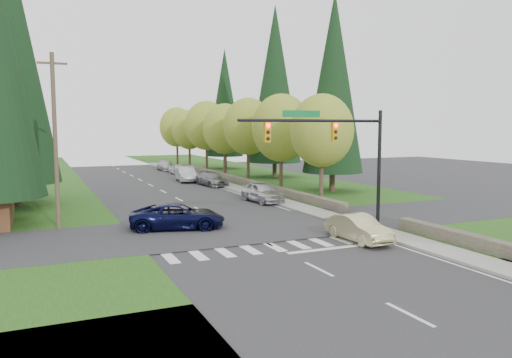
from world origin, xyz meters
TOP-DOWN VIEW (x-y plane):
  - ground at (0.00, 0.00)m, footprint 120.00×120.00m
  - grass_east at (13.00, 20.00)m, footprint 14.00×110.00m
  - grass_west at (-13.00, 20.00)m, footprint 14.00×110.00m
  - cross_street at (0.00, 8.00)m, footprint 120.00×8.00m
  - sidewalk_east at (6.90, 22.00)m, footprint 1.80×80.00m
  - curb_east at (6.05, 22.00)m, footprint 0.20×80.00m
  - stone_wall_south at (8.60, -3.00)m, footprint 0.70×14.00m
  - stone_wall_north at (8.60, 30.00)m, footprint 0.70×40.00m
  - traffic_signal at (4.37, 4.50)m, footprint 8.70×0.37m
  - utility_pole at (-9.50, 12.00)m, footprint 1.60×0.24m
  - decid_tree_0 at (9.20, 14.00)m, footprint 4.80×4.80m
  - decid_tree_1 at (9.30, 21.00)m, footprint 5.20×5.20m
  - decid_tree_2 at (9.10, 28.00)m, footprint 5.00×5.00m
  - decid_tree_3 at (9.20, 35.00)m, footprint 5.00×5.00m
  - decid_tree_4 at (9.30, 42.00)m, footprint 5.40×5.40m
  - decid_tree_5 at (9.10, 49.00)m, footprint 4.80×4.80m
  - decid_tree_6 at (9.20, 56.00)m, footprint 5.20×5.20m
  - conifer_w_c at (-12.00, 22.00)m, footprint 6.46×6.46m
  - conifer_e_a at (14.00, 20.00)m, footprint 5.44×5.44m
  - conifer_e_b at (15.00, 34.00)m, footprint 6.12×6.12m
  - conifer_e_c at (14.00, 48.00)m, footprint 5.10×5.10m
  - sedan_champagne at (4.50, 2.58)m, footprint 1.59×4.21m
  - suv_navy at (-3.22, 9.30)m, footprint 5.87×3.82m
  - parked_car_a at (5.60, 16.90)m, footprint 2.16×4.75m
  - parked_car_b at (5.53, 28.92)m, footprint 2.43×4.86m
  - parked_car_c at (4.20, 33.77)m, footprint 2.22×5.04m
  - parked_car_d at (5.60, 42.10)m, footprint 1.80×3.93m
  - parked_car_e at (5.60, 48.25)m, footprint 2.03×4.68m

SIDE VIEW (x-z plane):
  - ground at x=0.00m, z-range 0.00..0.00m
  - cross_street at x=0.00m, z-range -0.05..0.05m
  - grass_east at x=13.00m, z-range 0.00..0.06m
  - grass_west at x=-13.00m, z-range 0.00..0.06m
  - sidewalk_east at x=6.90m, z-range 0.00..0.13m
  - curb_east at x=6.05m, z-range 0.00..0.13m
  - stone_wall_south at x=8.60m, z-range 0.00..0.70m
  - stone_wall_north at x=8.60m, z-range 0.00..0.70m
  - parked_car_d at x=5.60m, z-range 0.00..1.31m
  - parked_car_e at x=5.60m, z-range 0.00..1.34m
  - parked_car_b at x=5.53m, z-range 0.00..1.36m
  - sedan_champagne at x=4.50m, z-range 0.00..1.37m
  - suv_navy at x=-3.22m, z-range 0.00..1.50m
  - parked_car_a at x=5.60m, z-range 0.00..1.58m
  - parked_car_c at x=4.20m, z-range 0.00..1.61m
  - traffic_signal at x=4.37m, z-range 1.58..8.38m
  - utility_pole at x=-9.50m, z-range 0.14..10.14m
  - decid_tree_5 at x=9.10m, z-range 1.38..9.68m
  - decid_tree_0 at x=9.20m, z-range 1.41..9.78m
  - decid_tree_3 at x=9.20m, z-range 1.39..9.94m
  - decid_tree_1 at x=9.30m, z-range 1.40..10.20m
  - decid_tree_6 at x=9.20m, z-range 1.43..10.30m
  - decid_tree_2 at x=9.10m, z-range 1.52..10.34m
  - decid_tree_4 at x=9.30m, z-range 1.47..10.65m
  - conifer_e_c at x=14.00m, z-range 0.89..17.69m
  - conifer_e_a at x=14.00m, z-range 0.89..18.69m
  - conifer_e_b at x=15.00m, z-range 0.89..20.69m
  - conifer_w_c at x=-12.00m, z-range 0.89..21.69m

